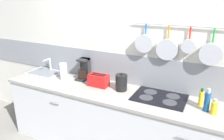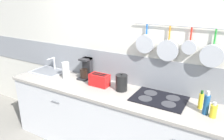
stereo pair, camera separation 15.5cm
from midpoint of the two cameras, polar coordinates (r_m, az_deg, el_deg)
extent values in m
cube|color=silver|center=(2.91, 7.34, 3.53)|extent=(7.20, 0.06, 2.60)
cube|color=gray|center=(2.96, 7.15, 0.07)|extent=(7.20, 0.07, 0.41)
cylinder|color=#B7BABF|center=(2.59, 20.85, 10.60)|extent=(1.27, 0.02, 0.02)
cylinder|color=#1959B2|center=(2.72, 10.73, 10.41)|extent=(0.02, 0.02, 0.12)
cylinder|color=#B7BABF|center=(2.72, 10.29, 6.72)|extent=(0.23, 0.06, 0.23)
cylinder|color=orange|center=(2.64, 16.48, 9.31)|extent=(0.02, 0.02, 0.16)
cylinder|color=#B7BABF|center=(2.66, 15.95, 4.91)|extent=(0.25, 0.04, 0.25)
cylinder|color=red|center=(2.59, 21.62, 8.79)|extent=(0.02, 0.02, 0.14)
cylinder|color=#B7BABF|center=(2.60, 21.15, 5.53)|extent=(0.16, 0.04, 0.16)
cylinder|color=green|center=(2.57, 26.95, 7.76)|extent=(0.02, 0.02, 0.16)
cylinder|color=#B7BABF|center=(2.57, 26.22, 3.33)|extent=(0.24, 0.07, 0.24)
cube|color=silver|center=(2.97, 3.75, -14.40)|extent=(3.28, 0.61, 0.88)
cylinder|color=slate|center=(3.02, -13.13, -8.14)|extent=(0.14, 0.01, 0.01)
cube|color=#A59E93|center=(2.74, 3.96, -6.48)|extent=(3.32, 0.65, 0.03)
cube|color=#B7BABF|center=(3.58, -15.08, -0.39)|extent=(0.52, 0.37, 0.01)
cube|color=slate|center=(3.57, -15.09, -0.25)|extent=(0.44, 0.30, 0.00)
cylinder|color=#B7BABF|center=(3.64, -13.67, 1.71)|extent=(0.03, 0.03, 0.21)
cylinder|color=#B7BABF|center=(3.56, -14.61, 2.85)|extent=(0.02, 0.15, 0.02)
cylinder|color=white|center=(3.22, -10.64, -0.14)|extent=(0.10, 0.10, 0.24)
cube|color=#262628|center=(3.21, -5.65, -2.02)|extent=(0.15, 0.22, 0.02)
cube|color=#262628|center=(3.21, -5.00, 0.67)|extent=(0.14, 0.08, 0.30)
cylinder|color=black|center=(3.16, -5.98, -0.91)|extent=(0.11, 0.11, 0.13)
cube|color=#262628|center=(3.13, -5.58, 2.82)|extent=(0.14, 0.16, 0.02)
cube|color=red|center=(2.92, -1.79, -2.65)|extent=(0.27, 0.15, 0.16)
cube|color=black|center=(2.87, -2.07, -1.28)|extent=(0.20, 0.03, 0.00)
cube|color=black|center=(2.91, -1.54, -0.98)|extent=(0.20, 0.03, 0.00)
cube|color=black|center=(2.98, -4.09, -1.56)|extent=(0.02, 0.02, 0.02)
cylinder|color=black|center=(2.78, 4.10, -3.36)|extent=(0.15, 0.15, 0.21)
sphere|color=black|center=(2.74, 4.16, -1.11)|extent=(0.02, 0.02, 0.02)
cube|color=black|center=(2.66, 13.85, -7.34)|extent=(0.62, 0.44, 0.01)
cylinder|color=#38383D|center=(2.62, 10.37, -7.35)|extent=(0.16, 0.16, 0.00)
cylinder|color=#38383D|center=(2.55, 16.28, -8.60)|extent=(0.16, 0.16, 0.00)
cylinder|color=#38383D|center=(2.77, 11.65, -5.89)|extent=(0.16, 0.16, 0.00)
cylinder|color=#38383D|center=(2.71, 17.25, -7.02)|extent=(0.16, 0.16, 0.00)
cylinder|color=yellow|center=(2.58, 23.80, -7.47)|extent=(0.05, 0.05, 0.17)
cylinder|color=#194C19|center=(2.54, 24.12, -5.37)|extent=(0.03, 0.03, 0.04)
cylinder|color=navy|center=(2.48, 25.09, -8.26)|extent=(0.06, 0.06, 0.21)
cylinder|color=beige|center=(2.42, 25.52, -5.56)|extent=(0.03, 0.03, 0.05)
cylinder|color=yellow|center=(2.47, 26.64, -9.60)|extent=(0.07, 0.07, 0.14)
cylinder|color=beige|center=(2.43, 26.94, -7.88)|extent=(0.04, 0.04, 0.03)
camera|label=1|loc=(0.08, -88.34, 0.58)|focal=35.00mm
camera|label=2|loc=(0.08, 91.66, -0.58)|focal=35.00mm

